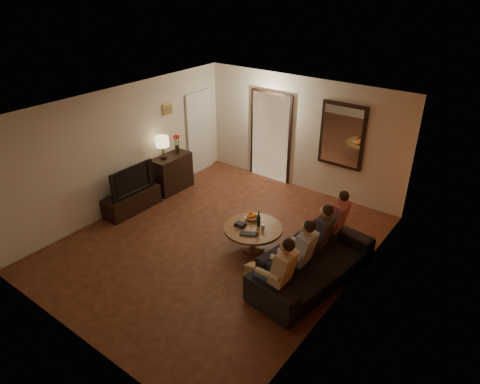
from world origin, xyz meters
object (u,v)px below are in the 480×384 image
Objects in this scene: sofa at (313,263)px; person_d at (334,225)px; bowl at (252,218)px; person_b at (300,257)px; table_lamp at (163,148)px; wine_bottle at (259,219)px; person_c at (318,240)px; tv at (129,179)px; tv_stand at (132,201)px; dog at (257,272)px; coffee_table at (253,238)px; dresser at (172,173)px; laptop at (249,235)px; person_a at (279,276)px.

person_d reaches higher than sofa.
person_b is at bearing -25.95° from bowl.
table_lamp is 3.02m from wine_bottle.
wine_bottle is at bearing -151.64° from person_d.
table_lamp is at bearing 173.54° from person_c.
table_lamp is 0.50× the size of tv.
sofa is (4.21, 0.24, 0.13)m from tv_stand.
coffee_table is at bearing 147.99° from dog.
dresser is at bearing 170.53° from person_c.
laptop is at bearing 103.79° from sofa.
person_b is at bearing -25.63° from wine_bottle.
table_lamp is 1.07m from tv.
dresser is 0.79× the size of person_b.
dresser is 0.79× the size of person_d.
dog is 2.16× the size of bowl.
person_a is 3.87× the size of wine_bottle.
person_c is at bearing -90.00° from person_d.
table_lamp is 4.28m from person_b.
dresser reaches higher than dog.
wine_bottle is (2.93, -0.50, -0.51)m from table_lamp.
sofa is 7.17× the size of laptop.
coffee_table is at bearing 139.05° from person_a.
tv is at bearing 152.15° from laptop.
coffee_table is (-0.67, 0.84, -0.06)m from dog.
person_c is at bearing 1.72° from wine_bottle.
person_c reaches higher than coffee_table.
dresser is 1.76× the size of table_lamp.
person_b reaches higher than bowl.
person_b is 3.65× the size of laptop.
tv_stand is 2.28× the size of dog.
wine_bottle is (0.23, -0.12, 0.12)m from bowl.
coffee_table is at bearing -15.89° from dresser.
dog is 1.17m from wine_bottle.
laptop is (-1.13, -0.42, -0.14)m from person_c.
dresser is 4.12m from person_d.
tv_stand is 2.91m from coffee_table.
laptop is at bearing 170.69° from person_b.
person_b is 0.74m from dog.
person_b is at bearing -20.74° from coffee_table.
person_a is at bearing -40.95° from coffee_table.
person_c is at bearing 7.46° from tv_stand.
sofa is 0.94m from person_a.
dog reaches higher than bowl.
person_a reaches higher than wine_bottle.
tv is 1.01× the size of coffee_table.
person_c is (4.11, -0.47, -0.52)m from table_lamp.
person_d is 1.50m from bowl.
sofa is 1.97× the size of person_c.
person_c is 2.14× the size of dog.
dog reaches higher than coffee_table.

